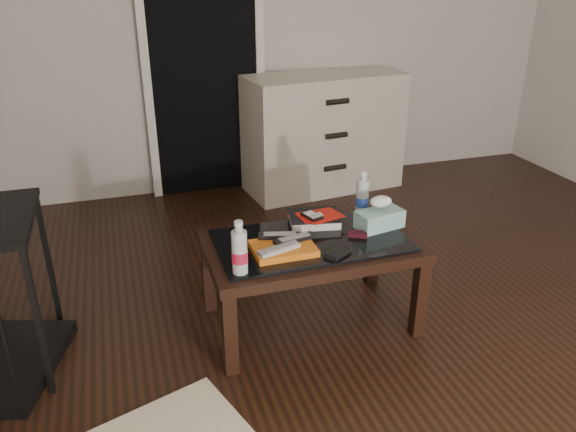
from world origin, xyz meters
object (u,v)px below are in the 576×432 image
(textbook, at_px, (314,219))
(water_bottle_left, at_px, (239,247))
(tissue_box, at_px, (379,219))
(coffee_table, at_px, (311,252))
(water_bottle_right, at_px, (362,193))
(dresser, at_px, (323,133))

(textbook, xyz_separation_m, water_bottle_left, (-0.47, -0.37, 0.10))
(water_bottle_left, height_order, tissue_box, water_bottle_left)
(coffee_table, height_order, water_bottle_left, water_bottle_left)
(water_bottle_right, bearing_deg, textbook, -174.96)
(coffee_table, distance_m, textbook, 0.21)
(dresser, distance_m, tissue_box, 1.75)
(water_bottle_right, bearing_deg, water_bottle_left, -152.01)
(textbook, distance_m, water_bottle_right, 0.29)
(dresser, height_order, water_bottle_left, dresser)
(coffee_table, relative_size, dresser, 0.80)
(water_bottle_left, distance_m, water_bottle_right, 0.83)
(dresser, bearing_deg, tissue_box, -108.52)
(water_bottle_right, bearing_deg, coffee_table, -150.86)
(coffee_table, xyz_separation_m, tissue_box, (0.37, 0.02, 0.11))
(coffee_table, xyz_separation_m, water_bottle_right, (0.35, 0.19, 0.18))
(coffee_table, relative_size, textbook, 4.00)
(coffee_table, bearing_deg, dresser, 67.33)
(water_bottle_left, xyz_separation_m, water_bottle_right, (0.74, 0.39, 0.00))
(coffee_table, distance_m, water_bottle_right, 0.44)
(dresser, height_order, water_bottle_right, dresser)
(textbook, bearing_deg, water_bottle_left, -130.62)
(water_bottle_right, xyz_separation_m, tissue_box, (0.02, -0.17, -0.07))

